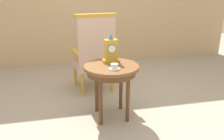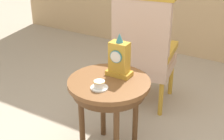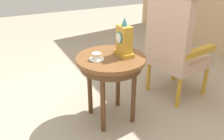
{
  "view_description": "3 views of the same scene",
  "coord_description": "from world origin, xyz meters",
  "px_view_note": "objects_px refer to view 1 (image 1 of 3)",
  "views": [
    {
      "loc": [
        -0.59,
        -2.38,
        1.41
      ],
      "look_at": [
        -0.08,
        -0.07,
        0.59
      ],
      "focal_mm": 36.52,
      "sensor_mm": 36.0,
      "label": 1
    },
    {
      "loc": [
        1.02,
        -1.85,
        1.74
      ],
      "look_at": [
        -0.1,
        0.05,
        0.68
      ],
      "focal_mm": 52.25,
      "sensor_mm": 36.0,
      "label": 2
    },
    {
      "loc": [
        1.69,
        -0.9,
        1.45
      ],
      "look_at": [
        -0.09,
        -0.02,
        0.5
      ],
      "focal_mm": 39.22,
      "sensor_mm": 36.0,
      "label": 3
    }
  ],
  "objects_px": {
    "side_table": "(111,72)",
    "teacup_left": "(114,67)",
    "mantel_clock": "(111,51)",
    "armchair": "(94,52)"
  },
  "relations": [
    {
      "from": "mantel_clock",
      "to": "armchair",
      "type": "xyz_separation_m",
      "value": [
        -0.11,
        0.65,
        -0.18
      ]
    },
    {
      "from": "mantel_clock",
      "to": "teacup_left",
      "type": "bearing_deg",
      "value": -93.75
    },
    {
      "from": "teacup_left",
      "to": "mantel_clock",
      "type": "xyz_separation_m",
      "value": [
        0.02,
        0.25,
        0.11
      ]
    },
    {
      "from": "side_table",
      "to": "armchair",
      "type": "bearing_deg",
      "value": 96.34
    },
    {
      "from": "side_table",
      "to": "mantel_clock",
      "type": "distance_m",
      "value": 0.25
    },
    {
      "from": "armchair",
      "to": "mantel_clock",
      "type": "bearing_deg",
      "value": -80.86
    },
    {
      "from": "side_table",
      "to": "teacup_left",
      "type": "distance_m",
      "value": 0.18
    },
    {
      "from": "mantel_clock",
      "to": "armchair",
      "type": "relative_size",
      "value": 0.29
    },
    {
      "from": "side_table",
      "to": "mantel_clock",
      "type": "height_order",
      "value": "mantel_clock"
    },
    {
      "from": "side_table",
      "to": "teacup_left",
      "type": "bearing_deg",
      "value": -88.7
    }
  ]
}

